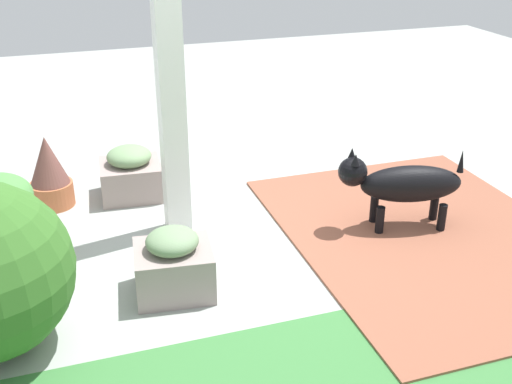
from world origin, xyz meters
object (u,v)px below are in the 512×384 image
porch_pillar (170,81)px  terracotta_pot_spiky (49,173)px  stone_planter_nearest (131,174)px  dog (402,183)px  stone_planter_mid (174,265)px

porch_pillar → terracotta_pot_spiky: size_ratio=3.85×
stone_planter_nearest → dog: 1.99m
stone_planter_nearest → dog: dog is taller
stone_planter_mid → stone_planter_nearest: bearing=-88.1°
stone_planter_nearest → stone_planter_mid: stone_planter_mid is taller
porch_pillar → stone_planter_mid: bearing=76.6°
dog → stone_planter_mid: bearing=9.7°
stone_planter_nearest → dog: size_ratio=0.56×
stone_planter_mid → porch_pillar: bearing=-103.4°
porch_pillar → terracotta_pot_spiky: bearing=-38.3°
porch_pillar → terracotta_pot_spiky: 1.28m
porch_pillar → dog: 1.66m
terracotta_pot_spiky → dog: size_ratio=0.63×
porch_pillar → stone_planter_nearest: size_ratio=4.35×
terracotta_pot_spiky → dog: dog is taller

